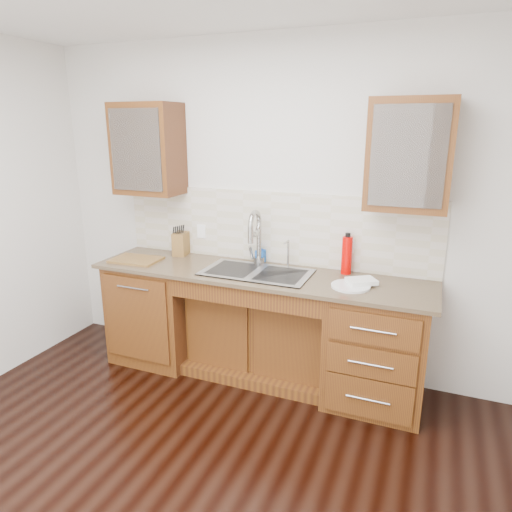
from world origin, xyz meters
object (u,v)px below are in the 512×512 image
at_px(water_bottle, 347,255).
at_px(cutting_board, 136,260).
at_px(plate, 351,286).
at_px(soap_bottle, 261,253).
at_px(knife_block, 181,243).

distance_m(water_bottle, cutting_board, 1.76).
bearing_deg(water_bottle, cutting_board, -169.52).
bearing_deg(plate, soap_bottle, 158.06).
relative_size(knife_block, cutting_board, 0.50).
distance_m(water_bottle, knife_block, 1.47).
bearing_deg(knife_block, soap_bottle, -5.74).
xyz_separation_m(soap_bottle, knife_block, (-0.74, -0.03, 0.02)).
bearing_deg(plate, water_bottle, 107.43).
bearing_deg(water_bottle, knife_block, -179.94).
bearing_deg(soap_bottle, water_bottle, -0.84).
distance_m(water_bottle, plate, 0.34).
distance_m(soap_bottle, plate, 0.88).
height_order(plate, knife_block, knife_block).
bearing_deg(water_bottle, soap_bottle, 177.50).
relative_size(soap_bottle, water_bottle, 0.54).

